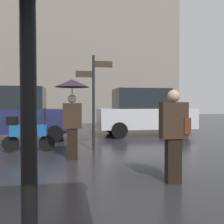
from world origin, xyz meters
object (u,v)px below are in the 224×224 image
at_px(pedestrian_with_umbrella, 72,100).
at_px(pedestrian_with_bag, 174,130).
at_px(parked_scooter, 27,132).
at_px(parked_car_right, 144,112).
at_px(street_signpost, 94,93).
at_px(parked_car_left, 16,114).

bearing_deg(pedestrian_with_umbrella, pedestrian_with_bag, -166.81).
distance_m(parked_scooter, parked_car_right, 5.46).
relative_size(parked_car_right, street_signpost, 1.48).
xyz_separation_m(parked_car_left, parked_car_right, (5.24, 0.48, 0.01)).
distance_m(parked_scooter, street_signpost, 2.23).
bearing_deg(parked_scooter, street_signpost, -19.18).
bearing_deg(street_signpost, pedestrian_with_umbrella, -119.95).
xyz_separation_m(parked_car_right, street_signpost, (-2.53, -3.29, 0.68)).
distance_m(pedestrian_with_umbrella, parked_car_right, 5.45).
relative_size(pedestrian_with_umbrella, street_signpost, 0.71).
distance_m(pedestrian_with_bag, parked_scooter, 4.58).
bearing_deg(street_signpost, parked_scooter, 175.50).
bearing_deg(pedestrian_with_bag, parked_car_right, 3.57).
xyz_separation_m(parked_scooter, street_signpost, (1.91, -0.15, 1.14)).
height_order(pedestrian_with_bag, parked_car_right, parked_car_right).
distance_m(pedestrian_with_umbrella, parked_car_left, 4.47).
height_order(pedestrian_with_umbrella, parked_car_left, parked_car_left).
xyz_separation_m(parked_scooter, parked_car_right, (4.44, 3.14, 0.46)).
bearing_deg(parked_car_right, parked_scooter, -159.02).
bearing_deg(street_signpost, parked_car_right, 52.48).
height_order(parked_scooter, street_signpost, street_signpost).
bearing_deg(parked_scooter, parked_car_left, 92.04).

